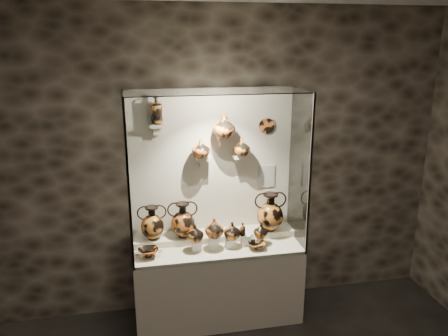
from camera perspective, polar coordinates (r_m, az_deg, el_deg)
The scene contains 36 objects.
wall_back at distance 4.55m, azimuth -1.61°, elevation 0.39°, with size 5.00×0.02×3.20m, color black.
plinth at distance 4.74m, azimuth -0.82°, elevation -14.78°, with size 1.70×0.60×0.80m, color #BEB399.
front_tier at distance 4.54m, azimuth -0.85°, elevation -10.28°, with size 1.68×0.58×0.03m, color beige.
rear_tier at distance 4.68m, azimuth -1.24°, elevation -8.96°, with size 1.70×0.25×0.10m, color beige.
back_panel at distance 4.54m, azimuth -1.60°, elevation 0.38°, with size 1.70×0.03×1.60m, color #BEB399.
glass_front at distance 3.97m, azimuth -0.12°, elevation -1.98°, with size 1.70×0.01×1.60m, color white.
glass_left at distance 4.19m, azimuth -12.36°, elevation -1.40°, with size 0.01×0.60×1.60m, color white.
glass_right at distance 4.47m, azimuth 9.84°, elevation -0.13°, with size 0.01×0.60×1.60m, color white.
glass_top at distance 4.09m, azimuth -0.94°, elevation 9.98°, with size 1.70×0.60×0.01m, color white.
frame_post_left at distance 3.91m, azimuth -12.32°, elevation -2.66°, with size 0.02×0.02×1.60m, color gray.
frame_post_right at distance 4.21m, azimuth 11.16°, elevation -1.23°, with size 0.02×0.02×1.60m, color gray.
pedestal_a at distance 4.44m, azimuth -3.57°, elevation -10.04°, with size 0.09×0.09×0.10m, color silver.
pedestal_b at distance 4.45m, azimuth -1.37°, elevation -9.70°, with size 0.09×0.09×0.13m, color silver.
pedestal_c at distance 4.49m, azimuth 0.80°, elevation -9.74°, with size 0.09×0.09×0.09m, color silver.
pedestal_d at distance 4.52m, azimuth 2.81°, elevation -9.39°, with size 0.09×0.09×0.12m, color silver.
pedestal_e at distance 4.56m, azimuth 4.54°, elevation -9.45°, with size 0.09×0.09×0.08m, color silver.
bracket_ul at distance 4.31m, azimuth -8.74°, elevation 5.48°, with size 0.14×0.12×0.04m, color #BEB399.
bracket_ca at distance 4.43m, azimuth -2.73°, elevation 1.29°, with size 0.14×0.12×0.04m, color #BEB399.
bracket_cb at distance 4.42m, azimuth -0.19°, elevation 3.93°, with size 0.10×0.12×0.04m, color #BEB399.
bracket_cc at distance 4.50m, azimuth 2.06°, elevation 1.54°, with size 0.14×0.12×0.04m, color #BEB399.
amphora_left at distance 4.51m, azimuth -9.36°, elevation -7.06°, with size 0.28×0.28×0.35m, color #AA6120, non-canonical shape.
amphora_mid at distance 4.51m, azimuth -5.41°, elevation -6.75°, with size 0.30×0.30×0.37m, color #AF571E, non-canonical shape.
amphora_right at distance 4.66m, azimuth 6.05°, elevation -5.71°, with size 0.33×0.33×0.41m, color #AA6120, non-canonical shape.
jug_a at distance 4.36m, azimuth -3.82°, elevation -8.48°, with size 0.17×0.17×0.18m, color #AA6120.
jug_b at distance 4.37m, azimuth -1.29°, elevation -7.84°, with size 0.19×0.19×0.20m, color #AF571E.
jug_c at distance 4.43m, azimuth 1.07°, elevation -8.19°, with size 0.17×0.17×0.18m, color #AA6120.
jug_e at distance 4.51m, azimuth 4.81°, elevation -8.09°, with size 0.15×0.15×0.15m, color #AA6120.
lekythos_small at distance 4.44m, azimuth 2.44°, elevation -7.91°, with size 0.07×0.07×0.15m, color #AF571E, non-canonical shape.
kylix_left at distance 4.35m, azimuth -9.87°, elevation -10.77°, with size 0.26×0.22×0.10m, color #AF571E, non-canonical shape.
kylix_right at distance 4.46m, azimuth 4.29°, elevation -9.98°, with size 0.22×0.18×0.09m, color #AA6120, non-canonical shape.
lekythos_tall at distance 4.28m, azimuth -8.81°, elevation 7.68°, with size 0.12×0.12×0.30m, color #AA6120, non-canonical shape.
ovoid_vase_a at distance 4.36m, azimuth -3.06°, elevation 2.57°, with size 0.18×0.18×0.19m, color #AF571E.
ovoid_vase_b at distance 4.33m, azimuth -0.02°, elevation 5.51°, with size 0.23×0.23×0.24m, color #AF571E.
ovoid_vase_c at distance 4.44m, azimuth 2.31°, elevation 2.77°, with size 0.17×0.17×0.18m, color #AF571E.
wall_plate at distance 4.56m, azimuth 5.59°, elevation 5.48°, with size 0.17×0.17×0.02m, color #C15E26.
info_placard at distance 4.70m, azimuth 5.56°, elevation -1.07°, with size 0.18×0.01×0.25m, color beige.
Camera 1 is at (-0.73, -1.82, 2.84)m, focal length 35.00 mm.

